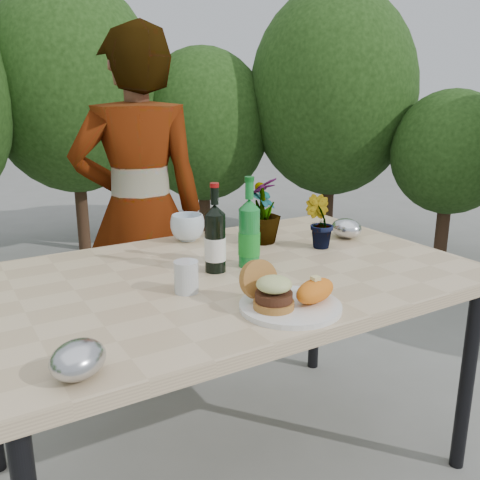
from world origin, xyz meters
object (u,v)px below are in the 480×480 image
patio_table (228,289)px  wine_bottle (215,240)px  dinner_plate (290,306)px  person (140,213)px

patio_table → wine_bottle: 0.17m
dinner_plate → wine_bottle: bearing=94.0°
person → dinner_plate: bearing=105.2°
patio_table → wine_bottle: wine_bottle is taller
wine_bottle → dinner_plate: bearing=-104.3°
patio_table → wine_bottle: (-0.03, 0.03, 0.17)m
dinner_plate → person: size_ratio=0.18×
patio_table → person: bearing=90.4°
dinner_plate → patio_table: bearing=90.1°
dinner_plate → person: bearing=90.3°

